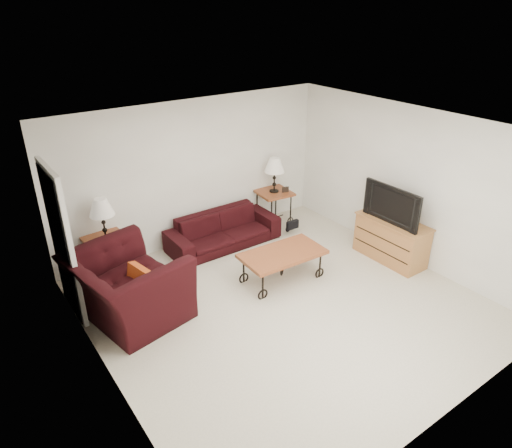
{
  "coord_description": "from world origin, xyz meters",
  "views": [
    {
      "loc": [
        -3.5,
        -4.17,
        3.94
      ],
      "look_at": [
        0.0,
        0.7,
        1.0
      ],
      "focal_mm": 32.49,
      "sensor_mm": 36.0,
      "label": 1
    }
  ],
  "objects_px": {
    "side_table_right": "(274,207)",
    "lamp_left": "(103,219)",
    "tv_stand": "(391,240)",
    "television": "(396,204)",
    "side_table_left": "(109,257)",
    "sofa": "(223,230)",
    "lamp_right": "(274,175)",
    "armchair": "(127,287)",
    "backpack": "(288,220)",
    "coffee_table": "(282,266)"
  },
  "relations": [
    {
      "from": "side_table_right",
      "to": "tv_stand",
      "type": "relative_size",
      "value": 0.56
    },
    {
      "from": "television",
      "to": "backpack",
      "type": "bearing_deg",
      "value": -157.15
    },
    {
      "from": "side_table_left",
      "to": "lamp_right",
      "type": "height_order",
      "value": "lamp_right"
    },
    {
      "from": "side_table_right",
      "to": "armchair",
      "type": "relative_size",
      "value": 0.45
    },
    {
      "from": "lamp_left",
      "to": "coffee_table",
      "type": "distance_m",
      "value": 2.78
    },
    {
      "from": "tv_stand",
      "to": "television",
      "type": "xyz_separation_m",
      "value": [
        -0.02,
        0.0,
        0.66
      ]
    },
    {
      "from": "lamp_right",
      "to": "backpack",
      "type": "height_order",
      "value": "lamp_right"
    },
    {
      "from": "sofa",
      "to": "side_table_right",
      "type": "xyz_separation_m",
      "value": [
        1.25,
        0.18,
        0.04
      ]
    },
    {
      "from": "lamp_left",
      "to": "tv_stand",
      "type": "bearing_deg",
      "value": -29.17
    },
    {
      "from": "lamp_right",
      "to": "coffee_table",
      "type": "height_order",
      "value": "lamp_right"
    },
    {
      "from": "television",
      "to": "backpack",
      "type": "relative_size",
      "value": 2.14
    },
    {
      "from": "side_table_left",
      "to": "backpack",
      "type": "bearing_deg",
      "value": -8.16
    },
    {
      "from": "lamp_right",
      "to": "armchair",
      "type": "xyz_separation_m",
      "value": [
        -3.37,
        -1.17,
        -0.52
      ]
    },
    {
      "from": "television",
      "to": "backpack",
      "type": "height_order",
      "value": "television"
    },
    {
      "from": "side_table_left",
      "to": "armchair",
      "type": "distance_m",
      "value": 1.19
    },
    {
      "from": "lamp_right",
      "to": "backpack",
      "type": "distance_m",
      "value": 0.87
    },
    {
      "from": "side_table_left",
      "to": "television",
      "type": "distance_m",
      "value": 4.57
    },
    {
      "from": "coffee_table",
      "to": "tv_stand",
      "type": "height_order",
      "value": "tv_stand"
    },
    {
      "from": "lamp_right",
      "to": "television",
      "type": "xyz_separation_m",
      "value": [
        0.72,
        -2.21,
        0.02
      ]
    },
    {
      "from": "armchair",
      "to": "backpack",
      "type": "relative_size",
      "value": 2.93
    },
    {
      "from": "lamp_left",
      "to": "tv_stand",
      "type": "height_order",
      "value": "lamp_left"
    },
    {
      "from": "side_table_right",
      "to": "coffee_table",
      "type": "relative_size",
      "value": 0.52
    },
    {
      "from": "tv_stand",
      "to": "television",
      "type": "distance_m",
      "value": 0.66
    },
    {
      "from": "sofa",
      "to": "coffee_table",
      "type": "height_order",
      "value": "sofa"
    },
    {
      "from": "sofa",
      "to": "side_table_left",
      "type": "xyz_separation_m",
      "value": [
        -1.97,
        0.18,
        0.04
      ]
    },
    {
      "from": "side_table_right",
      "to": "tv_stand",
      "type": "height_order",
      "value": "tv_stand"
    },
    {
      "from": "lamp_left",
      "to": "lamp_right",
      "type": "xyz_separation_m",
      "value": [
        3.22,
        0.0,
        0.01
      ]
    },
    {
      "from": "sofa",
      "to": "coffee_table",
      "type": "distance_m",
      "value": 1.49
    },
    {
      "from": "side_table_left",
      "to": "television",
      "type": "xyz_separation_m",
      "value": [
        3.94,
        -2.21,
        0.68
      ]
    },
    {
      "from": "side_table_right",
      "to": "backpack",
      "type": "distance_m",
      "value": 0.47
    },
    {
      "from": "armchair",
      "to": "backpack",
      "type": "height_order",
      "value": "armchair"
    },
    {
      "from": "armchair",
      "to": "side_table_right",
      "type": "bearing_deg",
      "value": -81.66
    },
    {
      "from": "television",
      "to": "sofa",
      "type": "bearing_deg",
      "value": -135.88
    },
    {
      "from": "lamp_right",
      "to": "side_table_left",
      "type": "bearing_deg",
      "value": -180.0
    },
    {
      "from": "tv_stand",
      "to": "side_table_right",
      "type": "bearing_deg",
      "value": 108.41
    },
    {
      "from": "side_table_left",
      "to": "lamp_left",
      "type": "relative_size",
      "value": 1.0
    },
    {
      "from": "tv_stand",
      "to": "television",
      "type": "bearing_deg",
      "value": 180.0
    },
    {
      "from": "side_table_right",
      "to": "tv_stand",
      "type": "xyz_separation_m",
      "value": [
        0.74,
        -2.21,
        0.02
      ]
    },
    {
      "from": "armchair",
      "to": "backpack",
      "type": "distance_m",
      "value": 3.43
    },
    {
      "from": "armchair",
      "to": "side_table_left",
      "type": "bearing_deg",
      "value": -17.99
    },
    {
      "from": "side_table_right",
      "to": "lamp_left",
      "type": "relative_size",
      "value": 1.01
    },
    {
      "from": "armchair",
      "to": "television",
      "type": "bearing_deg",
      "value": -115.08
    },
    {
      "from": "armchair",
      "to": "tv_stand",
      "type": "distance_m",
      "value": 4.24
    },
    {
      "from": "sofa",
      "to": "armchair",
      "type": "bearing_deg",
      "value": -155.0
    },
    {
      "from": "armchair",
      "to": "television",
      "type": "xyz_separation_m",
      "value": [
        4.08,
        -1.04,
        0.54
      ]
    },
    {
      "from": "lamp_right",
      "to": "coffee_table",
      "type": "xyz_separation_m",
      "value": [
        -1.11,
        -1.66,
        -0.75
      ]
    },
    {
      "from": "side_table_right",
      "to": "sofa",
      "type": "bearing_deg",
      "value": -171.82
    },
    {
      "from": "side_table_left",
      "to": "coffee_table",
      "type": "relative_size",
      "value": 0.51
    },
    {
      "from": "sofa",
      "to": "armchair",
      "type": "height_order",
      "value": "armchair"
    },
    {
      "from": "tv_stand",
      "to": "side_table_left",
      "type": "bearing_deg",
      "value": 150.83
    }
  ]
}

